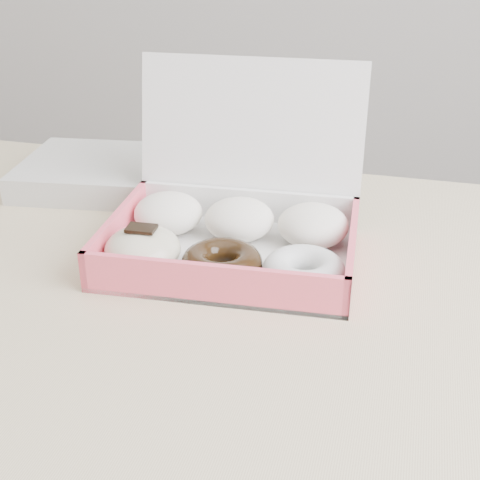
# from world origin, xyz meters

# --- Properties ---
(table) EXTENTS (1.20, 0.80, 0.75)m
(table) POSITION_xyz_m (0.00, 0.00, 0.67)
(table) COLOR tan
(table) RESTS_ON ground
(donut_box) EXTENTS (0.30, 0.26, 0.20)m
(donut_box) POSITION_xyz_m (-0.01, 0.10, 0.78)
(donut_box) COLOR white
(donut_box) RESTS_ON table
(newspapers) EXTENTS (0.25, 0.21, 0.04)m
(newspapers) POSITION_xyz_m (-0.25, 0.26, 0.77)
(newspapers) COLOR silver
(newspapers) RESTS_ON table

